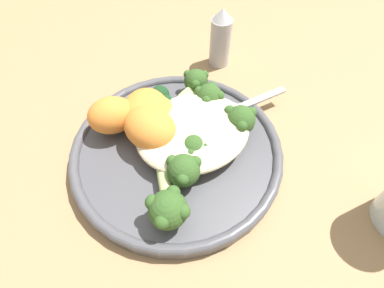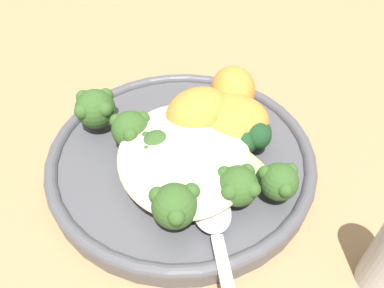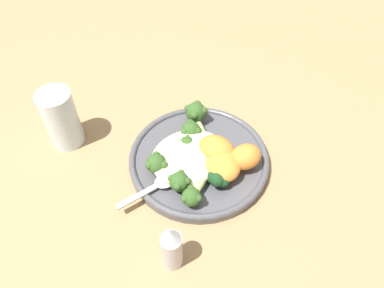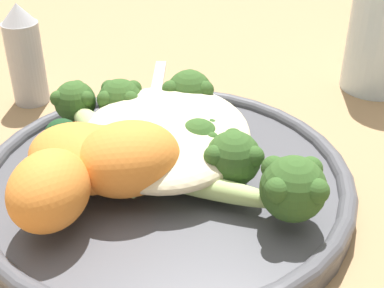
% 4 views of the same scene
% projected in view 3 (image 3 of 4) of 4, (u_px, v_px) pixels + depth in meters
% --- Properties ---
extents(ground_plane, '(4.00, 4.00, 0.00)m').
position_uv_depth(ground_plane, '(194.00, 166.00, 0.67)').
color(ground_plane, '#9E7A51').
extents(plate, '(0.25, 0.25, 0.02)m').
position_uv_depth(plate, '(198.00, 159.00, 0.67)').
color(plate, '#4C4C51').
rests_on(plate, ground_plane).
extents(quinoa_mound, '(0.13, 0.11, 0.03)m').
position_uv_depth(quinoa_mound, '(190.00, 158.00, 0.64)').
color(quinoa_mound, beige).
rests_on(quinoa_mound, plate).
extents(broccoli_stalk_0, '(0.06, 0.12, 0.04)m').
position_uv_depth(broccoli_stalk_0, '(198.00, 118.00, 0.70)').
color(broccoli_stalk_0, '#ADC675').
rests_on(broccoli_stalk_0, plate).
extents(broccoli_stalk_1, '(0.04, 0.09, 0.04)m').
position_uv_depth(broccoli_stalk_1, '(194.00, 135.00, 0.67)').
color(broccoli_stalk_1, '#ADC675').
rests_on(broccoli_stalk_1, plate).
extents(broccoli_stalk_2, '(0.06, 0.08, 0.03)m').
position_uv_depth(broccoli_stalk_2, '(193.00, 148.00, 0.65)').
color(broccoli_stalk_2, '#ADC675').
rests_on(broccoli_stalk_2, plate).
extents(broccoli_stalk_3, '(0.12, 0.06, 0.04)m').
position_uv_depth(broccoli_stalk_3, '(165.00, 163.00, 0.63)').
color(broccoli_stalk_3, '#ADC675').
rests_on(broccoli_stalk_3, plate).
extents(broccoli_stalk_4, '(0.12, 0.05, 0.03)m').
position_uv_depth(broccoli_stalk_4, '(188.00, 176.00, 0.62)').
color(broccoli_stalk_4, '#ADC675').
rests_on(broccoli_stalk_4, plate).
extents(broccoli_stalk_5, '(0.11, 0.08, 0.03)m').
position_uv_depth(broccoli_stalk_5, '(198.00, 185.00, 0.61)').
color(broccoli_stalk_5, '#ADC675').
rests_on(broccoli_stalk_5, plate).
extents(sweet_potato_chunk_0, '(0.08, 0.09, 0.04)m').
position_uv_depth(sweet_potato_chunk_0, '(224.00, 164.00, 0.63)').
color(sweet_potato_chunk_0, orange).
rests_on(sweet_potato_chunk_0, plate).
extents(sweet_potato_chunk_1, '(0.07, 0.08, 0.04)m').
position_uv_depth(sweet_potato_chunk_1, '(216.00, 150.00, 0.64)').
color(sweet_potato_chunk_1, orange).
rests_on(sweet_potato_chunk_1, plate).
extents(sweet_potato_chunk_2, '(0.08, 0.09, 0.03)m').
position_uv_depth(sweet_potato_chunk_2, '(220.00, 166.00, 0.63)').
color(sweet_potato_chunk_2, orange).
rests_on(sweet_potato_chunk_2, plate).
extents(sweet_potato_chunk_3, '(0.06, 0.05, 0.04)m').
position_uv_depth(sweet_potato_chunk_3, '(245.00, 157.00, 0.63)').
color(sweet_potato_chunk_3, orange).
rests_on(sweet_potato_chunk_3, plate).
extents(kale_tuft, '(0.04, 0.04, 0.03)m').
position_uv_depth(kale_tuft, '(218.00, 176.00, 0.62)').
color(kale_tuft, '#193D1E').
rests_on(kale_tuft, plate).
extents(spoon, '(0.11, 0.03, 0.01)m').
position_uv_depth(spoon, '(161.00, 183.00, 0.62)').
color(spoon, silver).
rests_on(spoon, plate).
extents(water_glass, '(0.06, 0.06, 0.12)m').
position_uv_depth(water_glass, '(61.00, 119.00, 0.67)').
color(water_glass, silver).
rests_on(water_glass, ground_plane).
extents(salt_shaker, '(0.03, 0.03, 0.09)m').
position_uv_depth(salt_shaker, '(172.00, 248.00, 0.53)').
color(salt_shaker, '#B2B2B7').
rests_on(salt_shaker, ground_plane).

